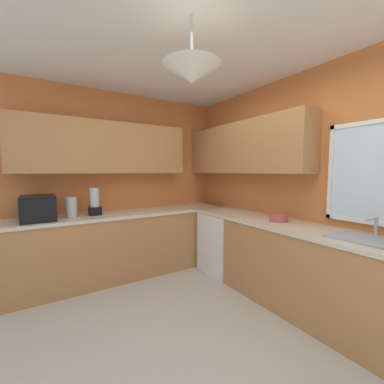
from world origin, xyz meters
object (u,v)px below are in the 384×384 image
Objects in this scene: microwave at (38,208)px; bowl at (278,218)px; dishwasher at (225,243)px; kettle at (71,207)px; blender_appliance at (95,203)px; sink_assembly at (367,239)px.

bowl is at bearing 56.26° from microwave.
dishwasher is 3.35× the size of kettle.
dishwasher is 1.91m from blender_appliance.
kettle is 1.27× the size of bowl.
sink_assembly is 2.63× the size of bowl.
microwave reaches higher than kettle.
kettle is 0.48× the size of sink_assembly.
dishwasher is at bearing 68.55° from blender_appliance.
microwave is 0.35m from kettle.
kettle is (0.02, 0.35, -0.02)m from microwave.
microwave is 1.88× the size of kettle.
kettle reaches higher than bowl.
kettle is 0.71× the size of blender_appliance.
kettle is (-0.64, -1.96, 0.60)m from dishwasher.
dishwasher is 2.38× the size of blender_appliance.
blender_appliance is at bearing -145.15° from sink_assembly.
dishwasher is 1.78× the size of microwave.
kettle is 2.52m from bowl.
dishwasher is 4.25× the size of bowl.
blender_appliance is (-2.47, -1.72, 0.15)m from sink_assembly.
dishwasher is at bearing 74.06° from microwave.
blender_appliance is at bearing 90.00° from microwave.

